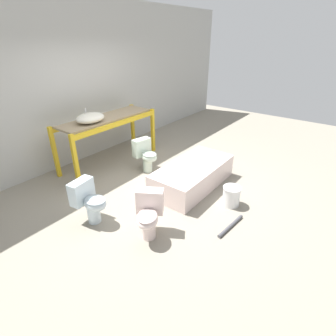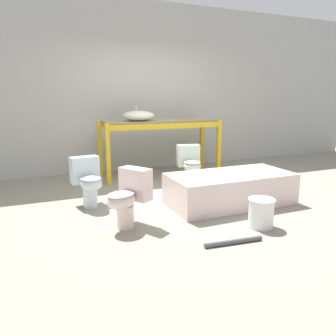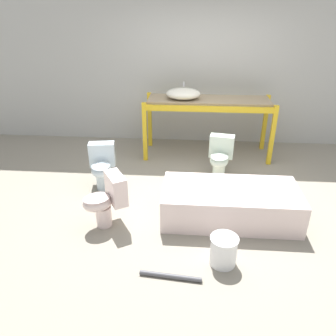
# 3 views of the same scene
# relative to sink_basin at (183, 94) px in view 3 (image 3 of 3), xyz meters

# --- Properties ---
(ground_plane) EXTENTS (12.00, 12.00, 0.00)m
(ground_plane) POSITION_rel_sink_basin_xyz_m (0.31, -1.31, -1.10)
(ground_plane) COLOR gray
(warehouse_wall_rear) EXTENTS (10.80, 0.08, 3.20)m
(warehouse_wall_rear) POSITION_rel_sink_basin_xyz_m (0.31, 0.76, 0.50)
(warehouse_wall_rear) COLOR #ADADA8
(warehouse_wall_rear) RESTS_ON ground_plane
(shelving_rack) EXTENTS (2.17, 0.72, 1.01)m
(shelving_rack) POSITION_rel_sink_basin_xyz_m (0.43, 0.06, -0.24)
(shelving_rack) COLOR gold
(shelving_rack) RESTS_ON ground_plane
(sink_basin) EXTENTS (0.57, 0.43, 0.26)m
(sink_basin) POSITION_rel_sink_basin_xyz_m (0.00, 0.00, 0.00)
(sink_basin) COLOR silver
(sink_basin) RESTS_ON shelving_rack
(bathtub_main) EXTENTS (1.68, 0.80, 0.42)m
(bathtub_main) POSITION_rel_sink_basin_xyz_m (0.67, -1.90, -0.86)
(bathtub_main) COLOR silver
(bathtub_main) RESTS_ON ground_plane
(toilet_near) EXTENTS (0.59, 0.54, 0.65)m
(toilet_near) POSITION_rel_sink_basin_xyz_m (-0.83, -2.14, -0.74)
(toilet_near) COLOR silver
(toilet_near) RESTS_ON ground_plane
(toilet_far) EXTENTS (0.40, 0.54, 0.65)m
(toilet_far) POSITION_rel_sink_basin_xyz_m (-1.11, -1.25, -0.74)
(toilet_far) COLOR silver
(toilet_far) RESTS_ON ground_plane
(toilet_extra) EXTENTS (0.41, 0.55, 0.65)m
(toilet_extra) POSITION_rel_sink_basin_xyz_m (0.61, -0.81, -0.74)
(toilet_extra) COLOR silver
(toilet_extra) RESTS_ON ground_plane
(bucket_white) EXTENTS (0.29, 0.29, 0.33)m
(bucket_white) POSITION_rel_sink_basin_xyz_m (0.53, -2.73, -0.93)
(bucket_white) COLOR white
(bucket_white) RESTS_ON ground_plane
(loose_pipe) EXTENTS (0.63, 0.11, 0.05)m
(loose_pipe) POSITION_rel_sink_basin_xyz_m (0.00, -2.98, -1.08)
(loose_pipe) COLOR #4C4C51
(loose_pipe) RESTS_ON ground_plane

